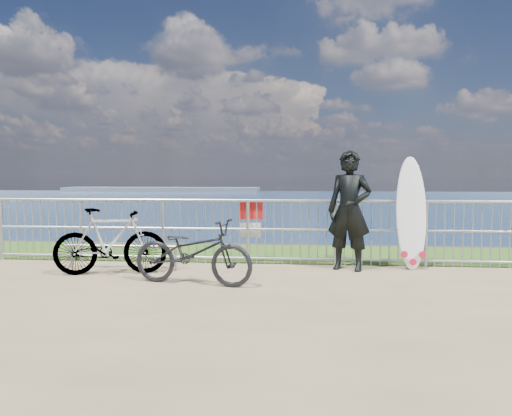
# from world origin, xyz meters

# --- Properties ---
(grass_strip) EXTENTS (120.00, 120.00, 0.00)m
(grass_strip) POSITION_xyz_m (0.00, 2.70, 0.01)
(grass_strip) COLOR #2C5517
(grass_strip) RESTS_ON ground
(seascape) EXTENTS (260.00, 260.00, 5.00)m
(seascape) POSITION_xyz_m (-43.75, 147.49, -4.03)
(seascape) COLOR brown
(seascape) RESTS_ON ground
(railing) EXTENTS (10.06, 0.10, 1.13)m
(railing) POSITION_xyz_m (0.01, 1.60, 0.58)
(railing) COLOR #979A9F
(railing) RESTS_ON ground
(surfer) EXTENTS (0.82, 0.67, 1.94)m
(surfer) POSITION_xyz_m (1.19, 1.21, 0.97)
(surfer) COLOR black
(surfer) RESTS_ON ground
(surfboard) EXTENTS (0.49, 0.44, 1.86)m
(surfboard) POSITION_xyz_m (2.22, 1.44, 0.86)
(surfboard) COLOR silver
(surfboard) RESTS_ON ground
(bicycle_near) EXTENTS (1.85, 0.95, 0.93)m
(bicycle_near) POSITION_xyz_m (-1.10, -0.07, 0.46)
(bicycle_near) COLOR black
(bicycle_near) RESTS_ON ground
(bicycle_far) EXTENTS (1.79, 0.88, 1.03)m
(bicycle_far) POSITION_xyz_m (-2.52, 0.49, 0.52)
(bicycle_far) COLOR black
(bicycle_far) RESTS_ON ground
(bike_rack) EXTENTS (1.95, 0.05, 0.41)m
(bike_rack) POSITION_xyz_m (-2.49, 0.94, 0.34)
(bike_rack) COLOR #979A9F
(bike_rack) RESTS_ON ground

